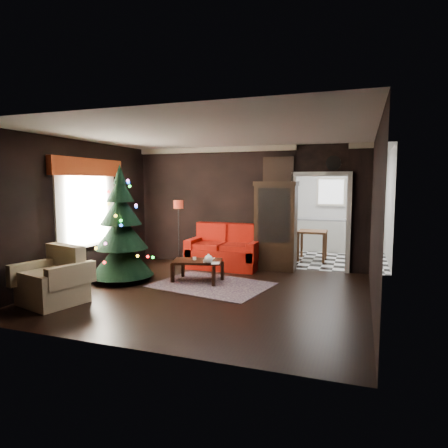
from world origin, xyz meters
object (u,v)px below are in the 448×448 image
(loveseat, at_px, (224,247))
(armchair, at_px, (52,276))
(coffee_table, at_px, (198,271))
(kitchen_table, at_px, (312,245))
(teapot, at_px, (208,259))
(christmas_tree, at_px, (121,229))
(curio_cabinet, at_px, (276,228))
(floor_lamp, at_px, (179,231))
(wall_clock, at_px, (334,163))

(loveseat, bearing_deg, armchair, -116.61)
(loveseat, distance_m, coffee_table, 1.40)
(armchair, relative_size, kitchen_table, 1.22)
(armchair, distance_m, teapot, 2.72)
(christmas_tree, height_order, armchair, christmas_tree)
(curio_cabinet, bearing_deg, kitchen_table, 65.56)
(floor_lamp, relative_size, armchair, 1.59)
(floor_lamp, distance_m, christmas_tree, 1.69)
(floor_lamp, xyz_separation_m, wall_clock, (3.42, 0.57, 1.55))
(loveseat, height_order, coffee_table, loveseat)
(curio_cabinet, xyz_separation_m, kitchen_table, (0.65, 1.43, -0.57))
(curio_cabinet, bearing_deg, loveseat, -169.17)
(christmas_tree, bearing_deg, teapot, 6.49)
(armchair, bearing_deg, coffee_table, 67.06)
(floor_lamp, distance_m, teapot, 1.95)
(teapot, distance_m, kitchen_table, 3.59)
(loveseat, relative_size, christmas_tree, 0.71)
(christmas_tree, distance_m, coffee_table, 1.73)
(curio_cabinet, relative_size, christmas_tree, 0.80)
(loveseat, height_order, teapot, loveseat)
(floor_lamp, xyz_separation_m, christmas_tree, (-0.48, -1.61, 0.22))
(curio_cabinet, bearing_deg, christmas_tree, -143.45)
(armchair, bearing_deg, kitchen_table, 70.80)
(armchair, height_order, kitchen_table, armchair)
(armchair, bearing_deg, loveseat, 78.85)
(floor_lamp, xyz_separation_m, coffee_table, (0.99, -1.20, -0.61))
(kitchen_table, bearing_deg, teapot, -115.86)
(wall_clock, bearing_deg, floor_lamp, -170.59)
(teapot, bearing_deg, floor_lamp, 132.87)
(armchair, distance_m, wall_clock, 5.94)
(christmas_tree, xyz_separation_m, wall_clock, (3.90, 2.18, 1.33))
(loveseat, xyz_separation_m, christmas_tree, (-1.55, -1.78, 0.55))
(loveseat, relative_size, curio_cabinet, 0.89)
(loveseat, xyz_separation_m, armchair, (-1.73, -3.46, -0.04))
(christmas_tree, relative_size, coffee_table, 2.53)
(coffee_table, bearing_deg, kitchen_table, 58.13)
(armchair, relative_size, teapot, 4.97)
(armchair, xyz_separation_m, coffee_table, (1.65, 2.09, -0.24))
(floor_lamp, height_order, christmas_tree, christmas_tree)
(christmas_tree, xyz_separation_m, armchair, (-0.19, -1.68, -0.59))
(christmas_tree, distance_m, wall_clock, 4.66)
(coffee_table, height_order, teapot, teapot)
(loveseat, height_order, curio_cabinet, curio_cabinet)
(floor_lamp, bearing_deg, coffee_table, -50.48)
(curio_cabinet, relative_size, kitchen_table, 2.53)
(armchair, relative_size, coffee_table, 0.97)
(loveseat, bearing_deg, coffee_table, -93.26)
(kitchen_table, bearing_deg, loveseat, -137.49)
(wall_clock, bearing_deg, teapot, -136.92)
(loveseat, bearing_deg, wall_clock, 9.66)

